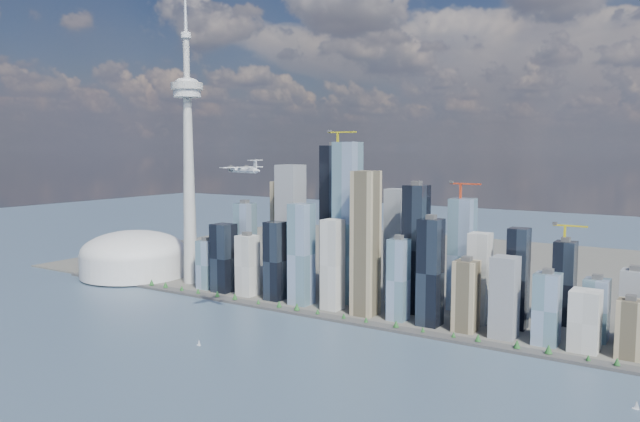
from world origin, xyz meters
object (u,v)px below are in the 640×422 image
Objects in this scene: dome_stadium at (134,256)px; airplane at (243,169)px; sailboat_west at (199,343)px; needle_tower at (188,154)px; sailboat_east at (636,406)px.

airplane is at bearing -22.55° from dome_stadium.
dome_stadium is at bearing 151.29° from sailboat_west.
sailboat_west is (-18.45, -68.12, -216.36)m from airplane.
needle_tower is at bearing 162.01° from airplane.
needle_tower reaches higher than airplane.
needle_tower is 432.72m from sailboat_west.
airplane is 7.59× the size of sailboat_east.
needle_tower is at bearing 4.09° from dome_stadium.
airplane is at bearing -164.37° from sailboat_east.
sailboat_east is (885.90, -158.56, -36.50)m from dome_stadium.
dome_stadium is 21.85× the size of sailboat_east.
needle_tower is 60.13× the size of sailboat_east.
sailboat_west is at bearing -89.81° from airplane.
sailboat_east is at bearing 17.34° from airplane.
sailboat_east reaches higher than sailboat_west.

